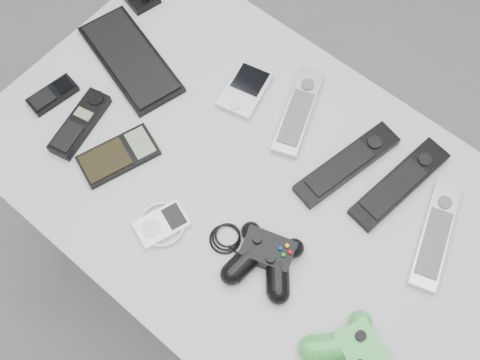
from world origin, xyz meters
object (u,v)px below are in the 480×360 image
Objects in this scene: controller_black at (265,257)px; remote_silver_b at (435,235)px; calculator at (118,155)px; pda at (245,90)px; remote_black_a at (347,164)px; mp3_player at (162,224)px; pda_keyboard at (130,59)px; mobile_phone at (53,95)px; cordless_handset at (80,123)px; controller_green at (356,359)px; remote_silver_a at (298,111)px; remote_black_b at (400,183)px; desk at (249,190)px.

remote_silver_b is at bearing 30.69° from controller_black.
controller_black is at bearing -149.99° from remote_silver_b.
remote_silver_b is at bearing 43.86° from calculator.
remote_black_a is (0.28, -0.00, 0.00)m from pda.
controller_black reaches higher than mp3_player.
remote_silver_b is (0.75, 0.08, 0.00)m from pda_keyboard.
pda is 0.55× the size of remote_silver_b.
mobile_phone is at bearing -164.13° from calculator.
controller_black reaches higher than pda_keyboard.
cordless_handset is at bearing 2.04° from mobile_phone.
calculator is (0.22, -0.01, -0.00)m from mobile_phone.
controller_green is at bearing 0.34° from pda_keyboard.
controller_black reaches higher than cordless_handset.
remote_silver_a is 0.38m from mp3_player.
remote_silver_a is 1.36× the size of calculator.
remote_black_b is at bearing 132.20° from controller_green.
mp3_player is at bearing -121.50° from remote_black_b.
desk is at bearing 121.28° from controller_black.
mp3_player is at bearing -177.02° from controller_black.
pda is 0.42m from mobile_phone.
mp3_player is (-0.05, -0.38, -0.00)m from remote_silver_a.
mobile_phone is (-0.70, -0.31, -0.00)m from remote_black_b.
controller_black reaches higher than remote_silver_a.
remote_black_a is 2.28× the size of mobile_phone.
remote_silver_a is at bearing 101.75° from mp3_player.
desk is 0.41m from controller_green.
mp3_player is 0.63× the size of controller_green.
pda is 0.76× the size of cordless_handset.
remote_black_b and remote_silver_b have the same top height.
calculator is (-0.60, -0.27, -0.00)m from remote_silver_b.
mp3_player is (-0.07, -0.19, 0.07)m from desk.
mobile_phone is at bearing -93.82° from pda_keyboard.
remote_silver_a is at bearing 74.57° from calculator.
pda is 0.39m from remote_black_b.
mobile_phone is at bearing -170.25° from mp3_player.
mp3_player is at bearing -160.71° from remote_silver_b.
controller_black is (0.20, 0.08, 0.01)m from mp3_player.
desk is 6.93× the size of controller_green.
pda is 0.54× the size of controller_black.
desk is at bearing -105.58° from remote_silver_a.
remote_black_b is at bearing 32.81° from mobile_phone.
pda is at bearing -168.36° from remote_black_a.
cordless_handset is at bearing -137.19° from remote_black_a.
calculator is at bearing -35.74° from pda_keyboard.
remote_black_a is at bearing 71.71° from controller_black.
remote_black_a is 0.65m from mobile_phone.
mp3_player is at bearing -109.04° from desk.
controller_green is (0.61, -0.02, 0.02)m from calculator.
remote_black_b is (0.26, -0.00, -0.00)m from remote_silver_a.
cordless_handset is (-0.35, -0.14, 0.08)m from desk.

